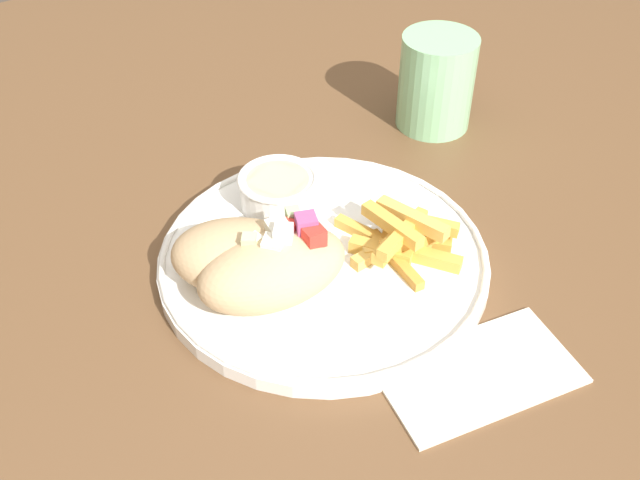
# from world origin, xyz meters

# --- Properties ---
(table) EXTENTS (1.52, 1.52, 0.71)m
(table) POSITION_xyz_m (0.00, 0.00, 0.66)
(table) COLOR brown
(table) RESTS_ON ground_plane
(napkin) EXTENTS (0.17, 0.12, 0.00)m
(napkin) POSITION_xyz_m (0.03, -0.16, 0.71)
(napkin) COLOR silver
(napkin) RESTS_ON table
(plate) EXTENTS (0.30, 0.30, 0.02)m
(plate) POSITION_xyz_m (-0.00, 0.01, 0.72)
(plate) COLOR white
(plate) RESTS_ON table
(pita_sandwich_near) EXTENTS (0.14, 0.10, 0.07)m
(pita_sandwich_near) POSITION_xyz_m (-0.06, 0.00, 0.76)
(pita_sandwich_near) COLOR tan
(pita_sandwich_near) RESTS_ON plate
(pita_sandwich_far) EXTENTS (0.14, 0.14, 0.06)m
(pita_sandwich_far) POSITION_xyz_m (-0.08, 0.03, 0.75)
(pita_sandwich_far) COLOR tan
(pita_sandwich_far) RESTS_ON plate
(fries_pile) EXTENTS (0.10, 0.12, 0.04)m
(fries_pile) POSITION_xyz_m (0.06, -0.02, 0.74)
(fries_pile) COLOR #E5B251
(fries_pile) RESTS_ON plate
(sauce_ramekin) EXTENTS (0.08, 0.08, 0.03)m
(sauce_ramekin) POSITION_xyz_m (0.01, 0.10, 0.74)
(sauce_ramekin) COLOR white
(sauce_ramekin) RESTS_ON plate
(water_glass) EXTENTS (0.08, 0.08, 0.11)m
(water_glass) POSITION_xyz_m (0.24, 0.14, 0.76)
(water_glass) COLOR #8CCC93
(water_glass) RESTS_ON table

